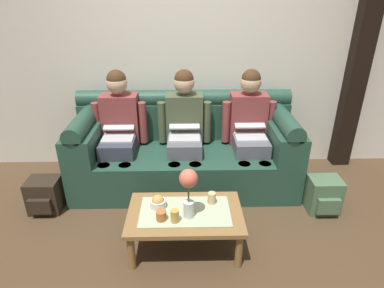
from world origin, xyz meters
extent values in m
plane|color=#4C3823|center=(0.00, 0.00, 0.00)|extent=(14.00, 14.00, 0.00)
cube|color=silver|center=(0.00, 1.70, 1.45)|extent=(6.00, 0.12, 2.90)
cube|color=black|center=(1.89, 1.58, 1.45)|extent=(0.20, 0.20, 2.90)
cube|color=#234738|center=(0.00, 1.10, 0.21)|extent=(2.28, 0.88, 0.42)
cube|color=#234738|center=(0.00, 1.43, 0.62)|extent=(2.28, 0.22, 0.40)
cylinder|color=#234738|center=(0.00, 1.43, 0.87)|extent=(2.28, 0.18, 0.18)
cube|color=#234738|center=(-1.00, 1.10, 0.56)|extent=(0.28, 0.88, 0.28)
cylinder|color=#234738|center=(-1.00, 1.10, 0.74)|extent=(0.18, 0.88, 0.18)
cube|color=#234738|center=(1.00, 1.10, 0.56)|extent=(0.28, 0.88, 0.28)
cylinder|color=#234738|center=(1.00, 1.10, 0.74)|extent=(0.18, 0.88, 0.18)
cube|color=#383D4C|center=(-0.67, 1.04, 0.49)|extent=(0.34, 0.40, 0.15)
cylinder|color=#383D4C|center=(-0.77, 0.78, 0.21)|extent=(0.12, 0.12, 0.42)
cylinder|color=#383D4C|center=(-0.57, 0.78, 0.21)|extent=(0.12, 0.12, 0.42)
cube|color=brown|center=(-0.67, 1.28, 0.69)|extent=(0.38, 0.22, 0.54)
cylinder|color=brown|center=(-0.91, 1.24, 0.67)|extent=(0.09, 0.09, 0.44)
cylinder|color=brown|center=(-0.44, 1.24, 0.67)|extent=(0.09, 0.09, 0.44)
sphere|color=tan|center=(-0.67, 1.26, 1.08)|extent=(0.21, 0.21, 0.21)
sphere|color=#472D19|center=(-0.67, 1.26, 1.12)|extent=(0.19, 0.19, 0.19)
cube|color=silver|center=(-0.67, 1.06, 0.58)|extent=(0.31, 0.22, 0.02)
cube|color=silver|center=(-0.67, 1.21, 0.68)|extent=(0.31, 0.20, 0.09)
cube|color=black|center=(-0.67, 1.20, 0.68)|extent=(0.27, 0.17, 0.08)
cube|color=#595B66|center=(0.00, 1.04, 0.49)|extent=(0.34, 0.40, 0.15)
cylinder|color=#595B66|center=(-0.10, 0.78, 0.21)|extent=(0.12, 0.12, 0.42)
cylinder|color=#595B66|center=(0.10, 0.78, 0.21)|extent=(0.12, 0.12, 0.42)
cube|color=#475138|center=(0.00, 1.28, 0.69)|extent=(0.38, 0.22, 0.54)
cylinder|color=#475138|center=(-0.23, 1.24, 0.67)|extent=(0.09, 0.09, 0.44)
cylinder|color=#475138|center=(0.23, 1.24, 0.67)|extent=(0.09, 0.09, 0.44)
sphere|color=tan|center=(0.00, 1.26, 1.08)|extent=(0.21, 0.21, 0.21)
sphere|color=#472D19|center=(0.00, 1.26, 1.12)|extent=(0.19, 0.19, 0.19)
cube|color=silver|center=(0.00, 1.06, 0.58)|extent=(0.31, 0.22, 0.02)
cube|color=silver|center=(0.00, 1.20, 0.69)|extent=(0.31, 0.20, 0.08)
cube|color=black|center=(0.00, 1.20, 0.68)|extent=(0.27, 0.18, 0.07)
cube|color=#595B66|center=(0.67, 1.04, 0.49)|extent=(0.34, 0.40, 0.15)
cylinder|color=#595B66|center=(0.57, 0.78, 0.21)|extent=(0.12, 0.12, 0.42)
cylinder|color=#595B66|center=(0.77, 0.78, 0.21)|extent=(0.12, 0.12, 0.42)
cube|color=brown|center=(0.67, 1.28, 0.69)|extent=(0.38, 0.22, 0.54)
cylinder|color=brown|center=(0.44, 1.24, 0.67)|extent=(0.09, 0.09, 0.44)
cylinder|color=brown|center=(0.91, 1.24, 0.67)|extent=(0.09, 0.09, 0.44)
sphere|color=tan|center=(0.67, 1.26, 1.08)|extent=(0.21, 0.21, 0.21)
sphere|color=#472D19|center=(0.67, 1.26, 1.12)|extent=(0.19, 0.19, 0.19)
cube|color=silver|center=(0.67, 1.06, 0.58)|extent=(0.31, 0.22, 0.02)
cube|color=silver|center=(0.67, 1.20, 0.69)|extent=(0.31, 0.21, 0.07)
cube|color=black|center=(0.67, 1.19, 0.68)|extent=(0.27, 0.18, 0.06)
cube|color=olive|center=(0.00, 0.14, 0.32)|extent=(0.91, 0.56, 0.04)
cube|color=#B2C69E|center=(0.00, 0.14, 0.35)|extent=(0.71, 0.39, 0.01)
cylinder|color=olive|center=(-0.40, -0.09, 0.15)|extent=(0.06, 0.06, 0.31)
cylinder|color=olive|center=(0.40, -0.09, 0.15)|extent=(0.06, 0.06, 0.31)
cylinder|color=olive|center=(-0.40, 0.37, 0.15)|extent=(0.06, 0.06, 0.31)
cylinder|color=olive|center=(0.40, 0.37, 0.15)|extent=(0.06, 0.06, 0.31)
cylinder|color=silver|center=(0.03, 0.07, 0.42)|extent=(0.08, 0.08, 0.13)
cylinder|color=#3D7538|center=(0.03, 0.07, 0.57)|extent=(0.01, 0.01, 0.16)
sphere|color=#E0664C|center=(0.03, 0.07, 0.69)|extent=(0.14, 0.14, 0.14)
cylinder|color=silver|center=(-0.21, 0.20, 0.39)|extent=(0.13, 0.13, 0.06)
sphere|color=tan|center=(-0.21, 0.20, 0.41)|extent=(0.10, 0.10, 0.10)
cylinder|color=gold|center=(-0.08, 0.02, 0.41)|extent=(0.06, 0.06, 0.10)
cylinder|color=#B26633|center=(-0.18, 0.04, 0.39)|extent=(0.08, 0.08, 0.08)
cylinder|color=#DBB77A|center=(0.22, 0.24, 0.40)|extent=(0.06, 0.06, 0.10)
cube|color=#2D2319|center=(-1.33, 0.67, 0.16)|extent=(0.29, 0.24, 0.33)
cube|color=#2D2319|center=(-1.33, 0.53, 0.13)|extent=(0.21, 0.05, 0.15)
cube|color=#4C6B4C|center=(1.31, 0.61, 0.17)|extent=(0.29, 0.24, 0.34)
cube|color=#4C6B4C|center=(1.31, 0.47, 0.14)|extent=(0.21, 0.05, 0.15)
camera|label=1|loc=(0.01, -1.96, 1.94)|focal=30.57mm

